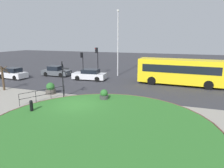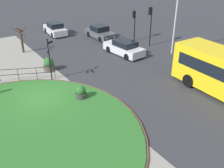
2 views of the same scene
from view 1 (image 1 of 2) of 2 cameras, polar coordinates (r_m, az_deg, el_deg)
name	(u,v)px [view 1 (image 1 of 2)]	position (r m, az deg, el deg)	size (l,w,h in m)	color
ground	(76,105)	(17.14, -10.09, -5.93)	(120.00, 120.00, 0.00)	#333338
sidewalk_paving	(65,112)	(15.84, -13.02, -7.63)	(32.00, 8.76, 0.02)	gray
grass_island	(100,126)	(13.04, -3.52, -11.70)	(14.53, 14.53, 0.10)	#2D6B28
grass_kerb_ring	(100,126)	(13.04, -3.52, -11.68)	(14.84, 14.84, 0.11)	brown
signpost_directional	(63,77)	(19.19, -13.59, 2.03)	(1.00, 0.80, 3.41)	black
bollard_foreground	(31,106)	(16.42, -21.74, -5.76)	(0.25, 0.25, 0.93)	black
railing_grass_edge	(43,94)	(18.86, -18.73, -2.55)	(1.86, 3.83, 1.03)	black
bus_yellow	(180,71)	(25.05, 18.63, 3.39)	(9.69, 2.92, 3.02)	yellow
car_near_lane	(13,74)	(30.85, -26.12, 2.64)	(4.14, 1.98, 1.49)	silver
car_far_lane	(90,75)	(27.00, -6.31, 2.58)	(4.51, 2.12, 1.43)	silver
car_trailing	(56,71)	(30.84, -15.43, 3.44)	(4.11, 1.94, 1.45)	#474C51
traffic_light_near	(82,58)	(31.40, -8.43, 7.18)	(0.49, 0.29, 3.29)	black
traffic_light_far	(97,55)	(30.42, -4.29, 8.13)	(0.49, 0.30, 4.06)	black
lamppost_tall	(118,42)	(29.38, 1.65, 11.79)	(0.32, 0.32, 9.23)	#B7B7BC
planter_near_signpost	(104,95)	(18.22, -2.25, -3.16)	(0.79, 0.79, 0.97)	#383838
planter_kerbside	(51,89)	(21.02, -16.91, -1.30)	(0.97, 0.97, 1.16)	#47423D
street_tree_bare	(3,77)	(24.21, -28.32, 1.77)	(1.43, 1.42, 2.70)	#423323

